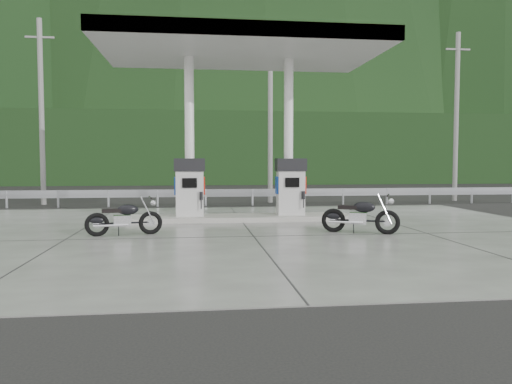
{
  "coord_description": "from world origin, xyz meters",
  "views": [
    {
      "loc": [
        -1.43,
        -13.15,
        1.85
      ],
      "look_at": [
        0.3,
        1.0,
        1.0
      ],
      "focal_mm": 35.0,
      "sensor_mm": 36.0,
      "label": 1
    }
  ],
  "objects": [
    {
      "name": "guardrail",
      "position": [
        0.0,
        8.0,
        0.71
      ],
      "size": [
        26.0,
        0.16,
        1.42
      ],
      "primitive_type": null,
      "color": "#9EA1A6",
      "rests_on": "ground"
    },
    {
      "name": "canopy_column_right",
      "position": [
        1.6,
        2.9,
        2.67
      ],
      "size": [
        0.3,
        0.3,
        5.0
      ],
      "primitive_type": "cylinder",
      "color": "white",
      "rests_on": "pump_island"
    },
    {
      "name": "utility_pole_b",
      "position": [
        2.0,
        9.5,
        4.0
      ],
      "size": [
        0.22,
        0.22,
        8.0
      ],
      "primitive_type": "cylinder",
      "color": "gray",
      "rests_on": "ground"
    },
    {
      "name": "tree_band",
      "position": [
        0.0,
        30.0,
        3.0
      ],
      "size": [
        80.0,
        6.0,
        6.0
      ],
      "primitive_type": "cube",
      "color": "black",
      "rests_on": "ground"
    },
    {
      "name": "utility_pole_a",
      "position": [
        -8.0,
        9.5,
        4.0
      ],
      "size": [
        0.22,
        0.22,
        8.0
      ],
      "primitive_type": "cylinder",
      "color": "gray",
      "rests_on": "ground"
    },
    {
      "name": "road",
      "position": [
        0.0,
        11.5,
        0.0
      ],
      "size": [
        60.0,
        7.0,
        0.01
      ],
      "primitive_type": "cube",
      "color": "black",
      "rests_on": "ground"
    },
    {
      "name": "canopy_roof",
      "position": [
        0.0,
        2.5,
        5.37
      ],
      "size": [
        8.5,
        5.0,
        0.4
      ],
      "primitive_type": "cube",
      "color": "silver",
      "rests_on": "canopy_column_left"
    },
    {
      "name": "motorcycle_left",
      "position": [
        -3.21,
        -0.39,
        0.44
      ],
      "size": [
        1.84,
        0.85,
        0.84
      ],
      "primitive_type": null,
      "rotation": [
        0.0,
        0.0,
        0.17
      ],
      "color": "black",
      "rests_on": "forecourt_apron"
    },
    {
      "name": "ground",
      "position": [
        0.0,
        0.0,
        0.0
      ],
      "size": [
        160.0,
        160.0,
        0.0
      ],
      "primitive_type": "plane",
      "color": "black",
      "rests_on": "ground"
    },
    {
      "name": "gas_pump_left",
      "position": [
        -1.6,
        2.5,
        1.07
      ],
      "size": [
        0.95,
        0.55,
        1.8
      ],
      "primitive_type": null,
      "color": "silver",
      "rests_on": "pump_island"
    },
    {
      "name": "utility_pole_c",
      "position": [
        11.0,
        9.5,
        4.0
      ],
      "size": [
        0.22,
        0.22,
        8.0
      ],
      "primitive_type": "cylinder",
      "color": "gray",
      "rests_on": "ground"
    },
    {
      "name": "forecourt_apron",
      "position": [
        0.0,
        0.0,
        0.01
      ],
      "size": [
        18.0,
        14.0,
        0.02
      ],
      "primitive_type": "cube",
      "color": "slate",
      "rests_on": "ground"
    },
    {
      "name": "pump_island",
      "position": [
        0.0,
        2.5,
        0.1
      ],
      "size": [
        7.0,
        1.4,
        0.15
      ],
      "primitive_type": "cube",
      "color": "#9C9991",
      "rests_on": "forecourt_apron"
    },
    {
      "name": "motorcycle_right",
      "position": [
        2.8,
        -0.75,
        0.46
      ],
      "size": [
        1.95,
        1.32,
        0.89
      ],
      "primitive_type": null,
      "rotation": [
        0.0,
        0.0,
        -0.44
      ],
      "color": "black",
      "rests_on": "forecourt_apron"
    },
    {
      "name": "canopy_column_left",
      "position": [
        -1.6,
        2.9,
        2.67
      ],
      "size": [
        0.3,
        0.3,
        5.0
      ],
      "primitive_type": "cylinder",
      "color": "white",
      "rests_on": "pump_island"
    },
    {
      "name": "forested_hills",
      "position": [
        0.0,
        60.0,
        0.0
      ],
      "size": [
        100.0,
        40.0,
        140.0
      ],
      "primitive_type": null,
      "color": "black",
      "rests_on": "ground"
    },
    {
      "name": "gas_pump_right",
      "position": [
        1.6,
        2.5,
        1.07
      ],
      "size": [
        0.95,
        0.55,
        1.8
      ],
      "primitive_type": null,
      "color": "silver",
      "rests_on": "pump_island"
    }
  ]
}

